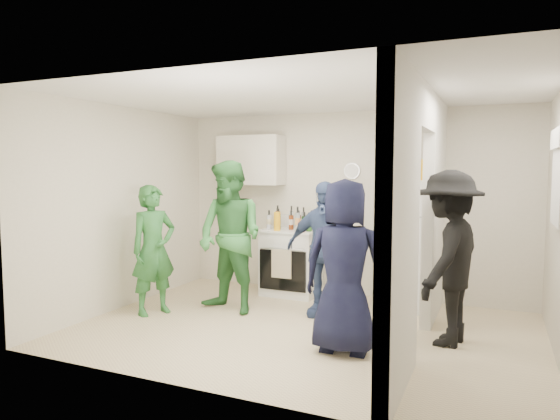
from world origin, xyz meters
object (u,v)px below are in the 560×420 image
Objects in this scene: blue_bowl at (400,163)px; yellow_cup_stack_top at (425,170)px; stove at (292,262)px; wicker_basket at (400,174)px; person_green_left at (154,250)px; person_green_center at (230,237)px; fridge at (406,244)px; person_navy at (345,266)px; person_nook at (449,258)px; person_denim at (324,249)px.

blue_bowl is 0.96× the size of yellow_cup_stack_top.
stove is at bearing -179.21° from blue_bowl.
stove is 2.18m from yellow_cup_stack_top.
wicker_basket reaches higher than person_green_left.
fridge is at bearing 42.55° from person_green_center.
fridge is at bearing 155.56° from yellow_cup_stack_top.
fridge is 1.01m from blue_bowl.
fridge is 1.81m from person_navy.
wicker_basket is at bearing -97.38° from person_navy.
yellow_cup_stack_top is at bearing -4.21° from stove.
person_nook is (0.71, -1.20, -0.94)m from blue_bowl.
person_green_left reaches higher than stove.
blue_bowl reaches higher than wicker_basket.
person_denim is 0.97× the size of person_navy.
person_nook is (0.39, -1.05, -0.86)m from yellow_cup_stack_top.
wicker_basket is 1.61m from person_nook.
person_green_center is at bearing -150.91° from fridge.
person_green_center is at bearing -155.72° from yellow_cup_stack_top.
fridge reaches higher than person_denim.
wicker_basket is (-0.10, 0.05, 0.87)m from fridge.
yellow_cup_stack_top is (0.22, -0.10, 0.92)m from fridge.
wicker_basket is at bearing 50.16° from person_denim.
stove is 1.13m from person_denim.
blue_bowl is at bearing 45.06° from person_green_center.
blue_bowl reaches higher than person_navy.
person_green_center reaches higher than stove.
stove is at bearing 85.64° from person_green_center.
person_denim is at bearing -147.73° from yellow_cup_stack_top.
person_green_center is 1.15× the size of person_denim.
fridge is at bearing -26.57° from blue_bowl.
yellow_cup_stack_top is at bearing 37.75° from person_green_center.
person_green_center is (-2.12, -0.95, -0.80)m from yellow_cup_stack_top.
blue_bowl reaches higher than fridge.
stove is 2.58× the size of wicker_basket.
yellow_cup_stack_top is (0.32, -0.15, 0.05)m from wicker_basket.
person_green_left is 0.84× the size of person_green_center.
person_denim is at bearing 29.04° from person_green_center.
yellow_cup_stack_top is 0.16× the size of person_green_left.
blue_bowl reaches higher than yellow_cup_stack_top.
person_green_left is at bearing -72.06° from person_nook.
person_green_left is 2.02m from person_denim.
person_navy is (1.29, -1.82, 0.37)m from stove.
blue_bowl is at bearing 0.79° from stove.
yellow_cup_stack_top is 0.15× the size of person_navy.
person_navy reaches higher than person_denim.
person_nook is at bearing -59.48° from wicker_basket.
yellow_cup_stack_top is 0.14× the size of person_green_center.
yellow_cup_stack_top is 1.97m from person_navy.
fridge reaches higher than stove.
person_green_left is 0.92m from person_green_center.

